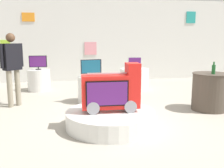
# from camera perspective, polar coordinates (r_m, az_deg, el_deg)

# --- Properties ---
(ground_plane) EXTENTS (30.00, 30.00, 0.00)m
(ground_plane) POSITION_cam_1_polar(r_m,az_deg,el_deg) (5.00, 1.54, -7.91)
(ground_plane) COLOR #A8A091
(back_wall_display) EXTENTS (11.81, 0.13, 2.99)m
(back_wall_display) POSITION_cam_1_polar(r_m,az_deg,el_deg) (9.53, -3.94, 9.76)
(back_wall_display) COLOR silver
(back_wall_display) RESTS_ON ground
(main_display_pedestal) EXTENTS (1.58, 1.58, 0.29)m
(main_display_pedestal) POSITION_cam_1_polar(r_m,az_deg,el_deg) (4.53, -0.32, -7.88)
(main_display_pedestal) COLOR silver
(main_display_pedestal) RESTS_ON ground
(novelty_firetruck_tv) EXTENTS (1.00, 0.38, 0.84)m
(novelty_firetruck_tv) POSITION_cam_1_polar(r_m,az_deg,el_deg) (4.40, -0.06, -1.84)
(novelty_firetruck_tv) COLOR gray
(novelty_firetruck_tv) RESTS_ON main_display_pedestal
(display_pedestal_left_rear) EXTENTS (0.67, 0.67, 0.64)m
(display_pedestal_left_rear) POSITION_cam_1_polar(r_m,az_deg,el_deg) (6.27, -4.64, -1.22)
(display_pedestal_left_rear) COLOR silver
(display_pedestal_left_rear) RESTS_ON ground
(tv_on_left_rear) EXTENTS (0.51, 0.17, 0.42)m
(tv_on_left_rear) POSITION_cam_1_polar(r_m,az_deg,el_deg) (6.18, -4.72, 3.80)
(tv_on_left_rear) COLOR black
(tv_on_left_rear) RESTS_ON display_pedestal_left_rear
(display_pedestal_center_rear) EXTENTS (0.67, 0.67, 0.64)m
(display_pedestal_center_rear) POSITION_cam_1_polar(r_m,az_deg,el_deg) (7.96, -16.11, 0.84)
(display_pedestal_center_rear) COLOR silver
(display_pedestal_center_rear) RESTS_ON ground
(tv_on_center_rear) EXTENTS (0.52, 0.17, 0.42)m
(tv_on_center_rear) POSITION_cam_1_polar(r_m,az_deg,el_deg) (7.89, -16.31, 4.77)
(tv_on_center_rear) COLOR black
(tv_on_center_rear) RESTS_ON display_pedestal_center_rear
(display_pedestal_right_rear) EXTENTS (0.89, 0.89, 0.64)m
(display_pedestal_right_rear) POSITION_cam_1_polar(r_m,az_deg,el_deg) (7.95, 5.03, 1.18)
(display_pedestal_right_rear) COLOR silver
(display_pedestal_right_rear) RESTS_ON ground
(tv_on_right_rear) EXTENTS (0.40, 0.24, 0.35)m
(tv_on_right_rear) POSITION_cam_1_polar(r_m,az_deg,el_deg) (7.89, 5.09, 4.76)
(tv_on_right_rear) COLOR black
(tv_on_right_rear) RESTS_ON display_pedestal_right_rear
(side_table_round) EXTENTS (0.78, 0.78, 0.82)m
(side_table_round) POSITION_cam_1_polar(r_m,az_deg,el_deg) (5.95, 21.10, -1.53)
(side_table_round) COLOR #4C4238
(side_table_round) RESTS_ON ground
(bottle_on_side_table) EXTENTS (0.08, 0.08, 0.26)m
(bottle_on_side_table) POSITION_cam_1_polar(r_m,az_deg,el_deg) (5.74, 21.87, 3.12)
(bottle_on_side_table) COLOR #195926
(bottle_on_side_table) RESTS_ON side_table_round
(shopper_browsing_near_truck) EXTENTS (0.43, 0.41, 1.68)m
(shopper_browsing_near_truck) POSITION_cam_1_polar(r_m,az_deg,el_deg) (6.20, -21.52, 4.17)
(shopper_browsing_near_truck) COLOR gray
(shopper_browsing_near_truck) RESTS_ON ground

